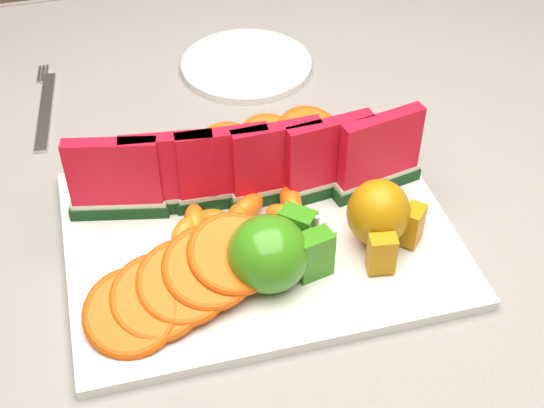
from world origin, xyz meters
The scene contains 11 objects.
table centered at (0.00, 0.00, 0.65)m, with size 1.40×0.90×0.75m.
tablecloth centered at (0.00, 0.00, 0.72)m, with size 1.53×1.03×0.20m.
platter centered at (0.03, -0.09, 0.76)m, with size 0.40×0.30×0.01m.
apple_cluster centered at (0.03, -0.15, 0.80)m, with size 0.12×0.10×0.07m.
pear_cluster centered at (0.15, -0.14, 0.81)m, with size 0.09×0.09×0.07m.
side_plate centered at (0.10, 0.24, 0.76)m, with size 0.23×0.23×0.01m.
fork centered at (-0.18, 0.21, 0.76)m, with size 0.03×0.20×0.00m.
watermelon_row centered at (0.04, -0.04, 0.82)m, with size 0.39×0.07×0.10m.
orange_fan_front centered at (-0.06, -0.16, 0.80)m, with size 0.21×0.14×0.06m.
orange_fan_back centered at (0.03, 0.03, 0.79)m, with size 0.28×0.10×0.04m.
tangerine_segments centered at (0.01, -0.07, 0.78)m, with size 0.15×0.07×0.03m.
Camera 1 is at (-0.10, -0.64, 1.33)m, focal length 50.00 mm.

